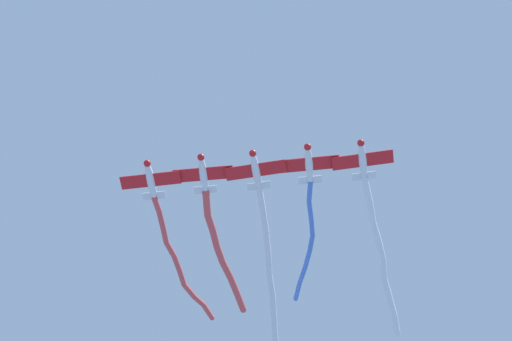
# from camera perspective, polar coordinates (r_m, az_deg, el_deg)

# --- Properties ---
(airplane_lead) EXTENTS (7.77, 5.78, 1.96)m
(airplane_lead) POSITION_cam_1_polar(r_m,az_deg,el_deg) (97.61, -7.94, -0.71)
(airplane_lead) COLOR white
(smoke_trail_lead) EXTENTS (4.43, 24.49, 5.42)m
(smoke_trail_lead) POSITION_cam_1_polar(r_m,az_deg,el_deg) (106.87, -5.79, -6.96)
(smoke_trail_lead) COLOR #DB4C4C
(airplane_left_wing) EXTENTS (7.81, 5.83, 1.96)m
(airplane_left_wing) POSITION_cam_1_polar(r_m,az_deg,el_deg) (96.84, -3.99, -0.25)
(airplane_left_wing) COLOR white
(smoke_trail_left_wing) EXTENTS (3.26, 22.26, 3.82)m
(smoke_trail_left_wing) POSITION_cam_1_polar(r_m,az_deg,el_deg) (104.62, -2.56, -6.38)
(smoke_trail_left_wing) COLOR #DB4C4C
(airplane_right_wing) EXTENTS (7.78, 5.79, 1.96)m
(airplane_right_wing) POSITION_cam_1_polar(r_m,az_deg,el_deg) (96.01, -0.01, 0.04)
(airplane_right_wing) COLOR white
(smoke_trail_right_wing) EXTENTS (2.75, 33.57, 2.23)m
(smoke_trail_right_wing) POSITION_cam_1_polar(r_m,az_deg,el_deg) (105.75, 1.17, -9.32)
(smoke_trail_right_wing) COLOR white
(airplane_slot) EXTENTS (7.80, 5.81, 1.96)m
(airplane_slot) POSITION_cam_1_polar(r_m,az_deg,el_deg) (96.18, 4.00, 0.50)
(airplane_slot) COLOR white
(smoke_trail_slot) EXTENTS (4.92, 20.34, 3.01)m
(smoke_trail_slot) POSITION_cam_1_polar(r_m,az_deg,el_deg) (103.56, 3.85, -5.55)
(smoke_trail_slot) COLOR #4C75DB
(airplane_trail) EXTENTS (7.76, 5.76, 1.96)m
(airplane_trail) POSITION_cam_1_polar(r_m,az_deg,el_deg) (96.29, 8.02, 0.80)
(airplane_trail) COLOR white
(smoke_trail_trail) EXTENTS (3.90, 25.44, 2.59)m
(smoke_trail_trail) POSITION_cam_1_polar(r_m,az_deg,el_deg) (103.71, 9.45, -6.66)
(smoke_trail_trail) COLOR white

